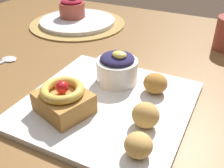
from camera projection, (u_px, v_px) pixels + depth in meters
dining_table at (131, 113)px, 0.62m from camera, size 1.51×1.09×0.73m
woven_placemat at (78, 23)px, 0.91m from camera, size 0.32×0.32×0.00m
front_plate at (107, 104)px, 0.51m from camera, size 0.30×0.30×0.01m
cake_slice at (63, 99)px, 0.47m from camera, size 0.11×0.10×0.06m
berry_ramekin at (117, 68)px, 0.55m from camera, size 0.09×0.09×0.07m
fritter_front at (146, 115)px, 0.44m from camera, size 0.05×0.04×0.04m
fritter_middle at (155, 83)px, 0.52m from camera, size 0.05×0.05×0.04m
fritter_back at (139, 145)px, 0.38m from camera, size 0.04×0.04×0.04m
back_plate at (78, 21)px, 0.90m from camera, size 0.25×0.25×0.01m
back_ramekin at (72, 8)px, 0.91m from camera, size 0.09×0.09×0.07m
spoon at (1, 63)px, 0.66m from camera, size 0.04×0.13×0.00m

